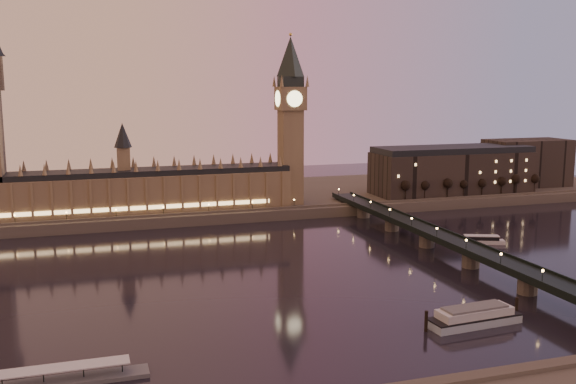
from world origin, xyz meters
The scene contains 17 objects.
ground centered at (0.00, 0.00, 0.00)m, with size 700.00×700.00×0.00m, color black.
far_embankment centered at (30.00, 165.00, 3.00)m, with size 560.00×130.00×6.00m, color #423D35.
palace_of_westminster centered at (-40.12, 120.99, 21.71)m, with size 180.00×26.62×52.00m.
big_ben centered at (53.99, 120.99, 63.95)m, with size 17.68×17.68×104.00m.
westminster_bridge centered at (91.61, 0.00, 5.52)m, with size 13.20×260.00×15.30m.
city_block centered at (194.94, 130.93, 22.24)m, with size 155.00×45.00×34.00m.
bare_tree_0 centered at (128.46, 109.00, 14.99)m, with size 5.93×5.93×12.05m.
bare_tree_1 centered at (142.25, 109.00, 14.99)m, with size 5.93×5.93×12.05m.
bare_tree_2 centered at (156.04, 109.00, 14.99)m, with size 5.93×5.93×12.05m.
bare_tree_3 centered at (169.83, 109.00, 14.99)m, with size 5.93×5.93×12.05m.
bare_tree_4 centered at (183.62, 109.00, 14.99)m, with size 5.93×5.93×12.05m.
bare_tree_5 centered at (197.41, 109.00, 14.99)m, with size 5.93×5.93×12.05m.
bare_tree_6 centered at (211.20, 109.00, 14.99)m, with size 5.93×5.93×12.05m.
bare_tree_7 centered at (224.99, 109.00, 14.99)m, with size 5.93×5.93×12.05m.
cruise_boat_b centered at (121.87, 16.96, 1.83)m, with size 23.00×13.47×4.15m.
moored_barge centered at (53.98, -79.01, 2.90)m, with size 37.42×11.33×6.87m.
pontoon_pier centered at (-73.96, -82.91, 1.22)m, with size 42.33×7.05×11.29m.
Camera 1 is at (-66.11, -253.74, 78.19)m, focal length 40.00 mm.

